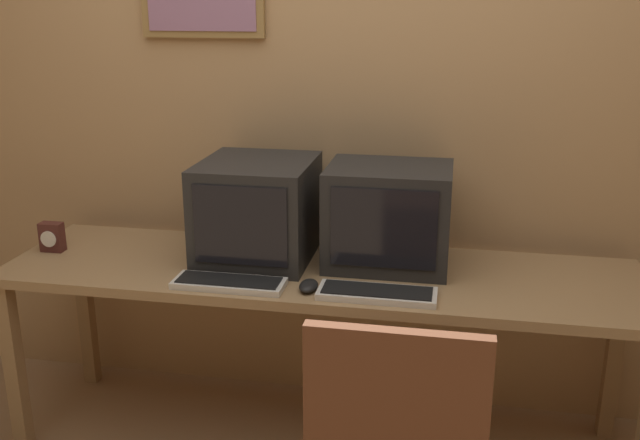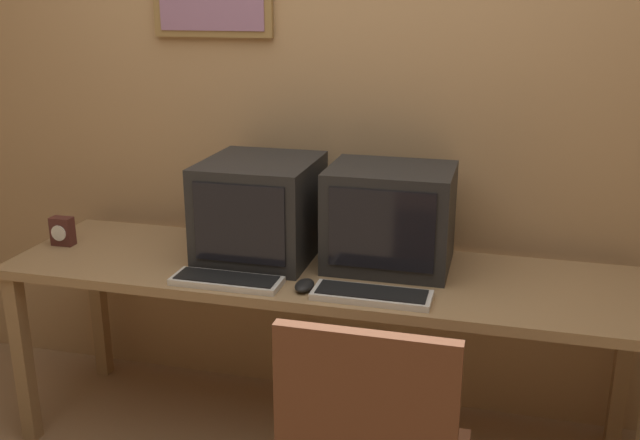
# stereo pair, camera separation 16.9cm
# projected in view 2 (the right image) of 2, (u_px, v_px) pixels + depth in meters

# --- Properties ---
(wall_back) EXTENTS (8.00, 0.08, 2.60)m
(wall_back) POSITION_uv_depth(u_px,v_px,m) (346.00, 98.00, 2.82)
(wall_back) COLOR tan
(wall_back) RESTS_ON ground_plane
(desk) EXTENTS (2.32, 0.64, 0.73)m
(desk) POSITION_uv_depth(u_px,v_px,m) (320.00, 286.00, 2.63)
(desk) COLOR #99754C
(desk) RESTS_ON ground_plane
(monitor_left) EXTENTS (0.41, 0.46, 0.37)m
(monitor_left) POSITION_uv_depth(u_px,v_px,m) (261.00, 209.00, 2.69)
(monitor_left) COLOR black
(monitor_left) RESTS_ON desk
(monitor_right) EXTENTS (0.45, 0.37, 0.37)m
(monitor_right) POSITION_uv_depth(u_px,v_px,m) (390.00, 217.00, 2.59)
(monitor_right) COLOR black
(monitor_right) RESTS_ON desk
(keyboard_main) EXTENTS (0.39, 0.13, 0.03)m
(keyboard_main) POSITION_uv_depth(u_px,v_px,m) (227.00, 281.00, 2.46)
(keyboard_main) COLOR beige
(keyboard_main) RESTS_ON desk
(keyboard_side) EXTENTS (0.39, 0.14, 0.03)m
(keyboard_side) POSITION_uv_depth(u_px,v_px,m) (372.00, 295.00, 2.34)
(keyboard_side) COLOR beige
(keyboard_side) RESTS_ON desk
(mouse_near_keyboard) EXTENTS (0.06, 0.11, 0.03)m
(mouse_near_keyboard) POSITION_uv_depth(u_px,v_px,m) (306.00, 286.00, 2.41)
(mouse_near_keyboard) COLOR black
(mouse_near_keyboard) RESTS_ON desk
(desk_clock) EXTENTS (0.09, 0.05, 0.11)m
(desk_clock) POSITION_uv_depth(u_px,v_px,m) (62.00, 231.00, 2.84)
(desk_clock) COLOR #4C231E
(desk_clock) RESTS_ON desk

